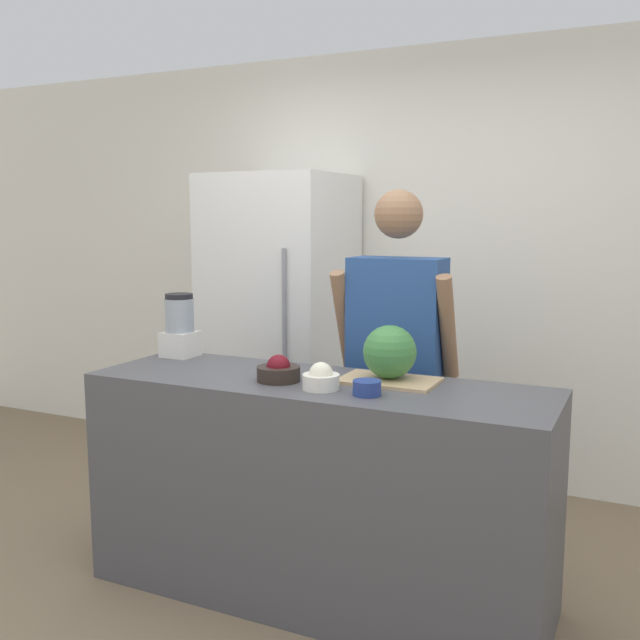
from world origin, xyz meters
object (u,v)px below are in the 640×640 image
at_px(person, 396,370).
at_px(watermelon, 390,352).
at_px(bowl_cherries, 279,371).
at_px(blender, 180,327).
at_px(refrigerator, 280,328).
at_px(bowl_cream, 321,379).
at_px(bowl_small_blue, 367,388).

distance_m(person, watermelon, 0.47).
xyz_separation_m(bowl_cherries, blender, (-0.68, 0.26, 0.11)).
distance_m(refrigerator, watermelon, 1.56).
bearing_deg(refrigerator, bowl_cherries, -61.77).
distance_m(refrigerator, bowl_cream, 1.62).
height_order(refrigerator, person, refrigerator).
distance_m(watermelon, blender, 1.10).
relative_size(watermelon, blender, 0.72).
relative_size(refrigerator, bowl_cream, 12.75).
distance_m(refrigerator, person, 1.19).
bearing_deg(bowl_cream, bowl_cherries, 165.91).
xyz_separation_m(watermelon, bowl_small_blue, (0.00, -0.25, -0.10)).
bearing_deg(bowl_cherries, bowl_cream, -14.09).
distance_m(refrigerator, bowl_small_blue, 1.74).
relative_size(bowl_cherries, bowl_small_blue, 1.65).
xyz_separation_m(refrigerator, person, (0.98, -0.67, -0.04)).
relative_size(person, blender, 5.67).
height_order(bowl_cherries, bowl_small_blue, bowl_cherries).
relative_size(person, bowl_cream, 11.89).
relative_size(refrigerator, blender, 6.08).
distance_m(person, bowl_cherries, 0.68).
bearing_deg(bowl_cream, person, 83.36).
bearing_deg(bowl_cherries, blender, 159.32).
bearing_deg(refrigerator, bowl_cream, -55.83).
bearing_deg(refrigerator, blender, -89.59).
xyz_separation_m(watermelon, bowl_cream, (-0.20, -0.24, -0.08)).
height_order(watermelon, blender, blender).
height_order(person, watermelon, person).
relative_size(bowl_cream, bowl_small_blue, 1.34).
distance_m(bowl_cherries, bowl_small_blue, 0.42).
relative_size(bowl_small_blue, blender, 0.36).
height_order(person, blender, person).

